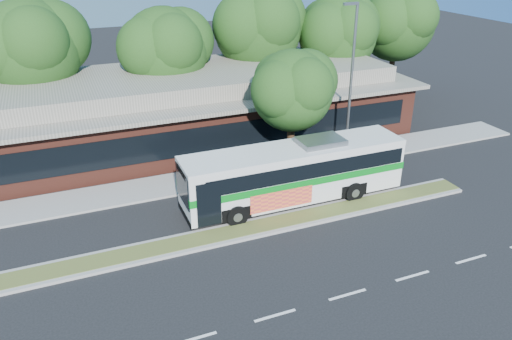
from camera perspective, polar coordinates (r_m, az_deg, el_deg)
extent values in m
plane|color=black|center=(22.24, -3.16, -8.33)|extent=(120.00, 120.00, 0.00)
cube|color=#3E4E21|center=(22.67, -3.68, -7.39)|extent=(26.00, 1.10, 0.15)
cube|color=gray|center=(27.54, -7.60, -1.31)|extent=(44.00, 2.60, 0.12)
cube|color=#5A261C|center=(32.91, -10.82, 5.89)|extent=(32.00, 10.00, 3.20)
cube|color=#6B675B|center=(32.39, -11.07, 8.75)|extent=(33.20, 11.20, 0.24)
cube|color=#6B675B|center=(32.22, -11.16, 9.83)|extent=(30.00, 8.00, 1.00)
cube|color=black|center=(28.26, -8.63, 2.99)|extent=(30.00, 0.06, 1.60)
cylinder|color=slate|center=(29.25, 10.77, 9.41)|extent=(0.16, 0.16, 9.00)
cube|color=slate|center=(28.17, 10.82, 18.17)|extent=(0.90, 0.18, 0.14)
cylinder|color=black|center=(35.09, -23.24, 6.34)|extent=(0.44, 0.44, 4.20)
sphere|color=#1F3D14|center=(34.16, -24.37, 12.51)|extent=(6.00, 6.00, 6.00)
sphere|color=#1F3D14|center=(34.50, -22.24, 13.81)|extent=(4.68, 4.68, 4.68)
cylinder|color=black|center=(34.87, -9.96, 7.57)|extent=(0.44, 0.44, 3.78)
sphere|color=#1F3D14|center=(33.97, -10.42, 13.30)|extent=(5.60, 5.60, 5.60)
sphere|color=#1F3D14|center=(34.57, -8.54, 14.40)|extent=(4.37, 4.37, 4.37)
cylinder|color=black|center=(37.70, 0.18, 9.79)|extent=(0.44, 0.44, 4.41)
sphere|color=#1F3D14|center=(36.81, 0.19, 15.90)|extent=(6.20, 6.20, 6.20)
sphere|color=#1F3D14|center=(37.70, 1.96, 16.87)|extent=(4.84, 4.84, 4.84)
cylinder|color=black|center=(39.54, 8.93, 9.82)|extent=(0.44, 0.44, 3.86)
sphere|color=#1F3D14|center=(38.73, 9.31, 15.05)|extent=(5.80, 5.80, 5.80)
sphere|color=#1F3D14|center=(39.70, 10.70, 15.88)|extent=(4.52, 4.52, 4.52)
cylinder|color=black|center=(43.60, 15.19, 10.87)|extent=(0.44, 0.44, 4.12)
sphere|color=#1F3D14|center=(42.86, 15.79, 15.86)|extent=(6.00, 6.00, 6.00)
sphere|color=#1F3D14|center=(43.97, 16.97, 16.57)|extent=(4.68, 4.68, 4.68)
cube|color=silver|center=(24.84, 4.37, -0.23)|extent=(11.31, 2.44, 2.60)
cube|color=black|center=(24.74, 4.99, 0.96)|extent=(10.40, 2.48, 0.78)
cube|color=silver|center=(24.36, 4.46, 2.28)|extent=(11.33, 2.46, 0.24)
cube|color=#057018|center=(24.88, 4.36, -0.40)|extent=(11.36, 2.50, 0.36)
cube|color=black|center=(22.97, -8.42, -1.83)|extent=(0.06, 2.11, 1.61)
cube|color=black|center=(27.42, 15.12, 2.86)|extent=(0.06, 1.97, 1.04)
cube|color=#CF3D3C|center=(23.68, 2.96, -3.38)|extent=(3.20, 0.06, 0.94)
cube|color=slate|center=(24.89, 7.40, 3.27)|extent=(2.26, 1.51, 0.28)
cylinder|color=black|center=(23.18, -2.21, -5.26)|extent=(1.04, 0.34, 1.04)
cylinder|color=black|center=(25.14, -4.07, -2.71)|extent=(1.04, 0.34, 1.04)
cylinder|color=black|center=(25.72, 11.11, -2.47)|extent=(1.04, 0.34, 1.04)
cylinder|color=black|center=(27.49, 8.50, -0.36)|extent=(1.04, 0.34, 1.04)
cylinder|color=black|center=(28.64, 3.98, 3.33)|extent=(0.44, 0.44, 3.22)
sphere|color=#1F3D14|center=(27.67, 4.17, 9.03)|extent=(4.50, 4.50, 4.50)
sphere|color=#1F3D14|center=(28.31, 5.76, 10.11)|extent=(3.51, 3.51, 3.51)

